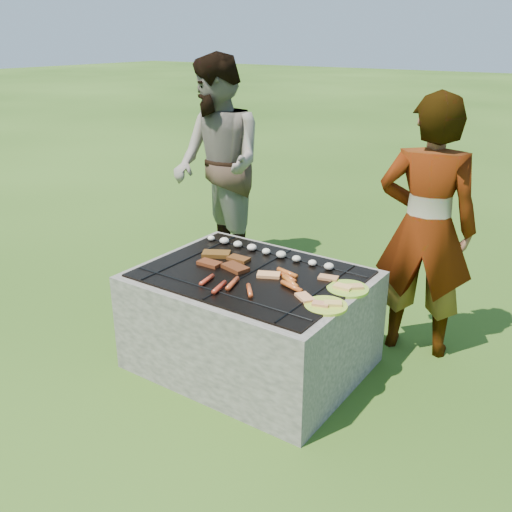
{
  "coord_description": "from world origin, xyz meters",
  "views": [
    {
      "loc": [
        1.76,
        -2.5,
        1.91
      ],
      "look_at": [
        0.0,
        0.05,
        0.7
      ],
      "focal_mm": 40.0,
      "sensor_mm": 36.0,
      "label": 1
    }
  ],
  "objects_px": {
    "fire_pit": "(251,323)",
    "plate_far": "(348,289)",
    "bystander": "(218,166)",
    "cook": "(426,229)",
    "plate_near": "(326,305)"
  },
  "relations": [
    {
      "from": "fire_pit",
      "to": "bystander",
      "type": "height_order",
      "value": "bystander"
    },
    {
      "from": "plate_far",
      "to": "bystander",
      "type": "bearing_deg",
      "value": 148.93
    },
    {
      "from": "plate_near",
      "to": "fire_pit",
      "type": "bearing_deg",
      "value": 167.13
    },
    {
      "from": "cook",
      "to": "bystander",
      "type": "relative_size",
      "value": 0.91
    },
    {
      "from": "fire_pit",
      "to": "plate_near",
      "type": "xyz_separation_m",
      "value": [
        0.56,
        -0.13,
        0.33
      ]
    },
    {
      "from": "plate_far",
      "to": "cook",
      "type": "bearing_deg",
      "value": 73.57
    },
    {
      "from": "fire_pit",
      "to": "bystander",
      "type": "xyz_separation_m",
      "value": [
        -1.15,
        1.15,
        0.61
      ]
    },
    {
      "from": "plate_far",
      "to": "bystander",
      "type": "distance_m",
      "value": 2.02
    },
    {
      "from": "plate_near",
      "to": "cook",
      "type": "distance_m",
      "value": 0.94
    },
    {
      "from": "cook",
      "to": "bystander",
      "type": "bearing_deg",
      "value": -24.23
    },
    {
      "from": "fire_pit",
      "to": "plate_near",
      "type": "bearing_deg",
      "value": -12.87
    },
    {
      "from": "plate_far",
      "to": "bystander",
      "type": "xyz_separation_m",
      "value": [
        -1.71,
        1.03,
        0.28
      ]
    },
    {
      "from": "fire_pit",
      "to": "plate_near",
      "type": "distance_m",
      "value": 0.66
    },
    {
      "from": "plate_far",
      "to": "cook",
      "type": "height_order",
      "value": "cook"
    },
    {
      "from": "fire_pit",
      "to": "plate_far",
      "type": "distance_m",
      "value": 0.66
    }
  ]
}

